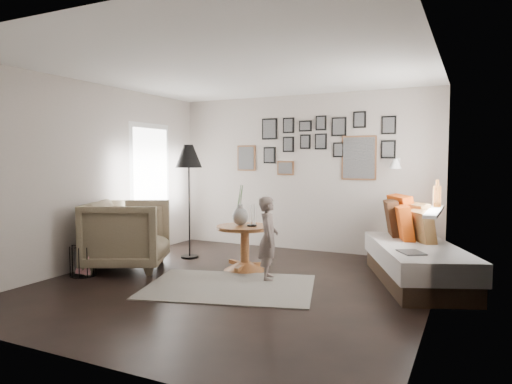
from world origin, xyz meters
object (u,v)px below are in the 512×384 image
at_px(floor_lamp, 189,160).
at_px(demijohn_small, 410,283).
at_px(daybed, 418,255).
at_px(vase, 240,213).
at_px(pedestal_table, 245,249).
at_px(armchair, 128,235).
at_px(child, 268,238).
at_px(demijohn_large, 409,278).
at_px(magazine_basket, 83,261).

height_order(floor_lamp, demijohn_small, floor_lamp).
bearing_deg(daybed, vase, 167.85).
bearing_deg(vase, daybed, 10.08).
relative_size(pedestal_table, vase, 1.40).
height_order(armchair, floor_lamp, floor_lamp).
bearing_deg(child, demijohn_large, -108.10).
bearing_deg(armchair, floor_lamp, -47.56).
xyz_separation_m(pedestal_table, floor_lamp, (-1.14, 0.33, 1.22)).
bearing_deg(armchair, vase, -91.89).
height_order(vase, armchair, vase).
xyz_separation_m(magazine_basket, demijohn_large, (3.96, 1.02, -0.02)).
distance_m(floor_lamp, demijohn_small, 3.67).
xyz_separation_m(armchair, magazine_basket, (-0.26, -0.56, -0.28)).
bearing_deg(demijohn_small, magazine_basket, -167.21).
bearing_deg(child, magazine_basket, 88.42).
height_order(pedestal_table, demijohn_large, pedestal_table).
height_order(floor_lamp, demijohn_large, floor_lamp).
bearing_deg(floor_lamp, daybed, 1.64).
height_order(pedestal_table, daybed, daybed).
height_order(demijohn_large, demijohn_small, demijohn_large).
bearing_deg(demijohn_small, armchair, -174.75).
height_order(floor_lamp, magazine_basket, floor_lamp).
bearing_deg(floor_lamp, child, -21.79).
distance_m(demijohn_large, demijohn_small, 0.12).
relative_size(pedestal_table, floor_lamp, 0.45).
relative_size(daybed, demijohn_small, 5.52).
distance_m(demijohn_small, child, 1.76).
bearing_deg(magazine_basket, vase, 35.99).
height_order(vase, daybed, vase).
relative_size(magazine_basket, child, 0.37).
bearing_deg(daybed, floor_lamp, 159.41).
xyz_separation_m(pedestal_table, daybed, (2.22, 0.43, 0.04)).
height_order(magazine_basket, demijohn_small, demijohn_small).
distance_m(daybed, child, 1.88).
distance_m(pedestal_table, daybed, 2.26).
bearing_deg(armchair, demijohn_small, -111.61).
bearing_deg(magazine_basket, demijohn_small, 12.79).
xyz_separation_m(armchair, demijohn_small, (3.72, 0.34, -0.32)).
bearing_deg(demijohn_large, daybed, 87.24).
bearing_deg(demijohn_large, armchair, -172.87).
height_order(pedestal_table, child, child).
distance_m(daybed, armchair, 3.88).
distance_m(armchair, demijohn_large, 3.73).
relative_size(magazine_basket, demijohn_small, 0.96).
xyz_separation_m(pedestal_table, armchair, (-1.51, -0.64, 0.19)).
height_order(demijohn_small, child, child).
relative_size(daybed, armchair, 2.15).
xyz_separation_m(floor_lamp, child, (1.64, -0.65, -0.98)).
relative_size(vase, armchair, 0.53).
bearing_deg(daybed, child, -178.61).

